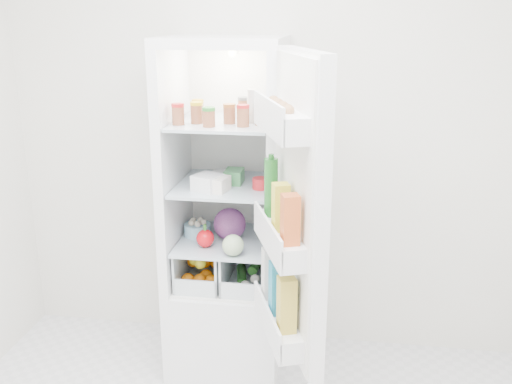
% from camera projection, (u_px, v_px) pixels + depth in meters
% --- Properties ---
extents(room_walls, '(3.02, 3.02, 2.61)m').
position_uv_depth(room_walls, '(208.00, 125.00, 1.67)').
color(room_walls, silver).
rests_on(room_walls, ground).
extents(refrigerator, '(0.60, 0.60, 1.80)m').
position_uv_depth(refrigerator, '(229.00, 248.00, 3.15)').
color(refrigerator, white).
rests_on(refrigerator, ground).
extents(shelf_low, '(0.49, 0.53, 0.01)m').
position_uv_depth(shelf_low, '(226.00, 240.00, 3.07)').
color(shelf_low, silver).
rests_on(shelf_low, refrigerator).
extents(shelf_mid, '(0.49, 0.53, 0.02)m').
position_uv_depth(shelf_mid, '(225.00, 185.00, 2.97)').
color(shelf_mid, silver).
rests_on(shelf_mid, refrigerator).
extents(shelf_top, '(0.49, 0.53, 0.02)m').
position_uv_depth(shelf_top, '(224.00, 122.00, 2.88)').
color(shelf_top, silver).
rests_on(shelf_top, refrigerator).
extents(crisper_left, '(0.23, 0.46, 0.22)m').
position_uv_depth(crisper_left, '(205.00, 261.00, 3.12)').
color(crisper_left, silver).
rests_on(crisper_left, refrigerator).
extents(crisper_right, '(0.23, 0.46, 0.22)m').
position_uv_depth(crisper_right, '(249.00, 264.00, 3.09)').
color(crisper_right, silver).
rests_on(crisper_right, refrigerator).
extents(condiment_jars, '(0.46, 0.34, 0.08)m').
position_uv_depth(condiment_jars, '(220.00, 114.00, 2.81)').
color(condiment_jars, '#B21919').
rests_on(condiment_jars, shelf_top).
extents(squeeze_bottle, '(0.06, 0.06, 0.17)m').
position_uv_depth(squeeze_bottle, '(252.00, 106.00, 2.80)').
color(squeeze_bottle, silver).
rests_on(squeeze_bottle, shelf_top).
extents(tub_white, '(0.16, 0.16, 0.08)m').
position_uv_depth(tub_white, '(207.00, 183.00, 2.85)').
color(tub_white, white).
rests_on(tub_white, shelf_mid).
extents(tub_cream, '(0.14, 0.14, 0.07)m').
position_uv_depth(tub_cream, '(215.00, 184.00, 2.84)').
color(tub_cream, white).
rests_on(tub_cream, shelf_mid).
extents(tin_red, '(0.11, 0.11, 0.06)m').
position_uv_depth(tin_red, '(261.00, 183.00, 2.88)').
color(tin_red, red).
rests_on(tin_red, shelf_mid).
extents(foil_tray, '(0.15, 0.12, 0.04)m').
position_uv_depth(foil_tray, '(225.00, 175.00, 3.07)').
color(foil_tray, silver).
rests_on(foil_tray, shelf_mid).
extents(tub_green, '(0.09, 0.13, 0.07)m').
position_uv_depth(tub_green, '(234.00, 176.00, 2.97)').
color(tub_green, '#3E894C').
rests_on(tub_green, shelf_mid).
extents(red_cabbage, '(0.17, 0.17, 0.17)m').
position_uv_depth(red_cabbage, '(230.00, 224.00, 3.04)').
color(red_cabbage, '#4D1C53').
rests_on(red_cabbage, shelf_low).
extents(bell_pepper, '(0.09, 0.09, 0.09)m').
position_uv_depth(bell_pepper, '(205.00, 238.00, 2.95)').
color(bell_pepper, red).
rests_on(bell_pepper, shelf_low).
extents(mushroom_bowl, '(0.15, 0.15, 0.07)m').
position_uv_depth(mushroom_bowl, '(197.00, 230.00, 3.10)').
color(mushroom_bowl, '#99CEE5').
rests_on(mushroom_bowl, shelf_low).
extents(salad_bag, '(0.11, 0.11, 0.11)m').
position_uv_depth(salad_bag, '(233.00, 245.00, 2.84)').
color(salad_bag, '#A9C392').
rests_on(salad_bag, shelf_low).
extents(citrus_pile, '(0.20, 0.31, 0.16)m').
position_uv_depth(citrus_pile, '(204.00, 267.00, 3.11)').
color(citrus_pile, '#DA5E0B').
rests_on(citrus_pile, refrigerator).
extents(veg_pile, '(0.16, 0.30, 0.10)m').
position_uv_depth(veg_pile, '(250.00, 272.00, 3.10)').
color(veg_pile, '#1D4C19').
rests_on(veg_pile, refrigerator).
extents(fridge_door, '(0.35, 0.58, 1.30)m').
position_uv_depth(fridge_door, '(293.00, 217.00, 2.38)').
color(fridge_door, white).
rests_on(fridge_door, refrigerator).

